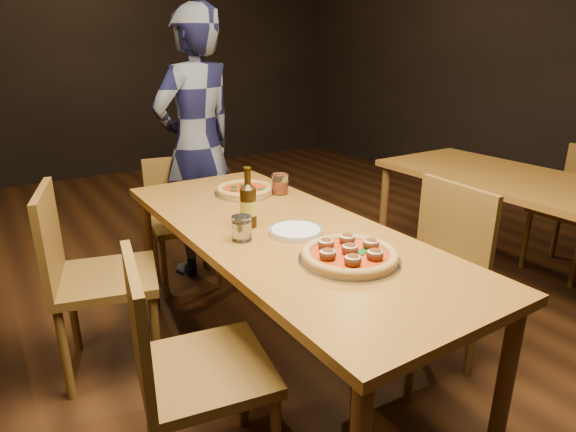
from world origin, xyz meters
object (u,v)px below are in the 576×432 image
chair_end (183,222)px  beer_bottle (248,206)px  table_main (282,242)px  diner (197,146)px  chair_main_e (418,279)px  water_glass (242,228)px  amber_glass (280,184)px  table_right (539,194)px  pizza_meatball (350,255)px  chair_main_nw (205,368)px  chair_nbr_right (572,211)px  pizza_margherita (245,190)px  chair_main_sw (106,277)px  plate_stack (296,231)px

chair_end → beer_bottle: bearing=-85.8°
table_main → diner: (0.15, 1.30, 0.21)m
chair_main_e → water_glass: (-0.77, 0.30, 0.32)m
amber_glass → chair_main_e: bearing=-70.4°
table_right → pizza_meatball: pizza_meatball is taller
table_main → chair_main_e: size_ratio=2.09×
chair_main_nw → pizza_meatball: 0.66m
chair_nbr_right → amber_glass: size_ratio=8.23×
chair_main_nw → chair_nbr_right: size_ratio=1.03×
pizza_margherita → amber_glass: size_ratio=3.01×
chair_main_sw → plate_stack: 0.94m
plate_stack → water_glass: 0.24m
plate_stack → beer_bottle: size_ratio=0.87×
table_right → water_glass: 1.93m
amber_glass → chair_nbr_right: bearing=-16.8°
chair_main_nw → pizza_meatball: chair_main_nw is taller
pizza_meatball → diner: bearing=85.7°
chair_end → pizza_meatball: 1.62m
amber_glass → diner: (-0.12, 0.85, 0.08)m
table_right → beer_bottle: bearing=170.8°
chair_end → plate_stack: chair_end is taller
pizza_margherita → beer_bottle: 0.53m
amber_glass → water_glass: bearing=-135.4°
chair_end → water_glass: 1.25m
diner → water_glass: bearing=57.2°
pizza_margherita → beer_bottle: (-0.23, -0.47, 0.07)m
chair_end → diner: bearing=47.4°
plate_stack → beer_bottle: (-0.13, 0.19, 0.08)m
chair_main_sw → diner: bearing=-30.7°
diner → chair_main_e: bearing=86.5°
chair_nbr_right → beer_bottle: (-2.38, 0.24, 0.39)m
chair_end → amber_glass: chair_end is taller
chair_end → beer_bottle: beer_bottle is taller
chair_main_nw → chair_end: chair_main_nw is taller
table_main → plate_stack: (0.01, -0.09, 0.08)m
chair_main_e → diner: bearing=-162.4°
chair_main_sw → chair_main_e: chair_main_sw is taller
pizza_meatball → amber_glass: (0.25, 0.89, 0.03)m
water_glass → diner: size_ratio=0.06×
chair_end → beer_bottle: (-0.07, -1.05, 0.41)m
chair_main_sw → pizza_meatball: bearing=-127.8°
chair_main_sw → diner: (0.84, 0.82, 0.40)m
pizza_meatball → diner: 1.75m
table_right → chair_main_e: bearing=-173.7°
chair_end → chair_nbr_right: 2.65m
table_main → chair_end: (-0.04, 1.15, -0.24)m
chair_main_nw → plate_stack: size_ratio=4.05×
table_right → pizza_margherita: pizza_margherita is taller
table_main → beer_bottle: beer_bottle is taller
chair_main_e → plate_stack: (-0.54, 0.23, 0.28)m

